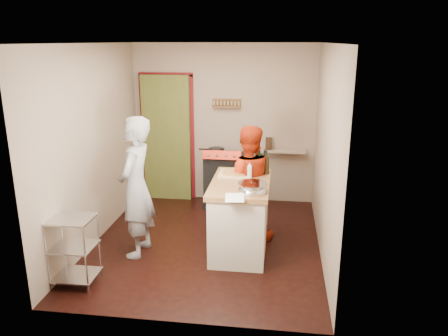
{
  "coord_description": "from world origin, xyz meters",
  "views": [
    {
      "loc": [
        0.94,
        -5.3,
        2.63
      ],
      "look_at": [
        0.24,
        0.0,
        1.06
      ],
      "focal_mm": 35.0,
      "sensor_mm": 36.0,
      "label": 1
    }
  ],
  "objects": [
    {
      "name": "right_wall",
      "position": [
        1.5,
        0.0,
        1.3
      ],
      "size": [
        0.04,
        3.5,
        2.6
      ],
      "primitive_type": "cube",
      "color": "gray",
      "rests_on": "ground"
    },
    {
      "name": "person_red",
      "position": [
        0.52,
        0.28,
        0.78
      ],
      "size": [
        0.8,
        0.65,
        1.57
      ],
      "primitive_type": "imported",
      "rotation": [
        0.0,
        0.0,
        3.22
      ],
      "color": "#B2290B",
      "rests_on": "ground"
    },
    {
      "name": "floor",
      "position": [
        0.0,
        0.0,
        0.0
      ],
      "size": [
        3.5,
        3.5,
        0.0
      ],
      "primitive_type": "plane",
      "color": "black",
      "rests_on": "ground"
    },
    {
      "name": "back_wall",
      "position": [
        -0.64,
        1.78,
        1.13
      ],
      "size": [
        3.0,
        0.44,
        2.6
      ],
      "color": "gray",
      "rests_on": "ground"
    },
    {
      "name": "ceiling",
      "position": [
        0.0,
        0.0,
        2.61
      ],
      "size": [
        3.0,
        3.5,
        0.02
      ],
      "primitive_type": "cube",
      "color": "white",
      "rests_on": "back_wall"
    },
    {
      "name": "island",
      "position": [
        0.47,
        -0.13,
        0.49
      ],
      "size": [
        0.73,
        1.37,
        1.24
      ],
      "color": "beige",
      "rests_on": "ground"
    },
    {
      "name": "wire_shelving",
      "position": [
        -1.28,
        -1.2,
        0.44
      ],
      "size": [
        0.48,
        0.4,
        0.8
      ],
      "color": "silver",
      "rests_on": "ground"
    },
    {
      "name": "person_stripe",
      "position": [
        -0.81,
        -0.4,
        0.89
      ],
      "size": [
        0.44,
        0.66,
        1.77
      ],
      "primitive_type": "imported",
      "rotation": [
        0.0,
        0.0,
        -1.6
      ],
      "color": "#B9BABF",
      "rests_on": "ground"
    },
    {
      "name": "stove",
      "position": [
        0.05,
        1.42,
        0.45
      ],
      "size": [
        0.6,
        0.63,
        1.0
      ],
      "color": "black",
      "rests_on": "ground"
    },
    {
      "name": "left_wall",
      "position": [
        -1.5,
        0.0,
        1.3
      ],
      "size": [
        0.04,
        3.5,
        2.6
      ],
      "primitive_type": "cube",
      "color": "gray",
      "rests_on": "ground"
    }
  ]
}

